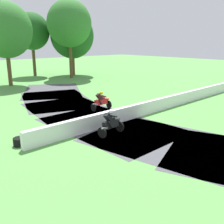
# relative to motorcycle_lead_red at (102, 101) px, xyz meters

# --- Properties ---
(ground_plane) EXTENTS (120.00, 120.00, 0.00)m
(ground_plane) POSITION_rel_motorcycle_lead_red_xyz_m (-2.12, -3.16, -0.66)
(ground_plane) COLOR #569947
(track_asphalt) EXTENTS (11.35, 34.86, 0.01)m
(track_asphalt) POSITION_rel_motorcycle_lead_red_xyz_m (-0.58, -3.13, -0.65)
(track_asphalt) COLOR #47474C
(track_asphalt) RESTS_ON ground
(safety_barrier) EXTENTS (21.98, 0.68, 0.90)m
(safety_barrier) POSITION_rel_motorcycle_lead_red_xyz_m (3.35, -3.07, -0.21)
(safety_barrier) COLOR white
(safety_barrier) RESTS_ON ground
(motorcycle_lead_red) EXTENTS (1.70, 0.83, 1.43)m
(motorcycle_lead_red) POSITION_rel_motorcycle_lead_red_xyz_m (0.00, 0.00, 0.00)
(motorcycle_lead_red) COLOR black
(motorcycle_lead_red) RESTS_ON ground
(motorcycle_chase_black) EXTENTS (1.68, 0.81, 1.43)m
(motorcycle_chase_black) POSITION_rel_motorcycle_lead_red_xyz_m (-3.04, -4.41, -0.00)
(motorcycle_chase_black) COLOR black
(motorcycle_chase_black) RESTS_ON ground
(tire_stack_mid_a) EXTENTS (0.64, 0.64, 0.40)m
(tire_stack_mid_a) POSITION_rel_motorcycle_lead_red_xyz_m (-7.45, -2.57, -0.46)
(tire_stack_mid_a) COLOR black
(tire_stack_mid_a) RESTS_ON ground
(tree_far_left) EXTENTS (5.83, 5.83, 9.19)m
(tree_far_left) POSITION_rel_motorcycle_lead_red_xyz_m (-0.76, 15.40, 5.47)
(tree_far_left) COLOR brown
(tree_far_left) RESTS_ON ground
(tree_far_right) EXTENTS (4.94, 4.94, 8.88)m
(tree_far_right) POSITION_rel_motorcycle_lead_red_xyz_m (5.24, 21.40, 5.61)
(tree_far_right) COLOR brown
(tree_far_right) RESTS_ON ground
(tree_mid_rise) EXTENTS (6.19, 6.19, 8.97)m
(tree_mid_rise) POSITION_rel_motorcycle_lead_red_xyz_m (9.79, 18.09, 5.05)
(tree_mid_rise) COLOR brown
(tree_mid_rise) RESTS_ON ground
(tree_behind_barrier) EXTENTS (5.87, 5.87, 10.29)m
(tree_behind_barrier) POSITION_rel_motorcycle_lead_red_xyz_m (7.99, 15.97, 6.53)
(tree_behind_barrier) COLOR brown
(tree_behind_barrier) RESTS_ON ground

